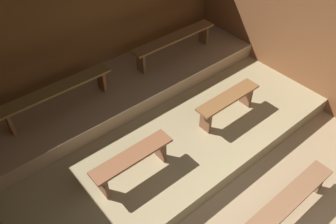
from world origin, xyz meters
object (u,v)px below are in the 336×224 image
bench_lower_left (132,160)px  bench_middle_right (174,41)px  bench_floor_center (273,216)px  bench_lower_right (228,102)px  bench_middle_left (57,93)px

bench_lower_left → bench_middle_right: bench_middle_right is taller
bench_floor_center → bench_middle_right: size_ratio=1.26×
bench_lower_left → bench_lower_right: bearing=0.0°
bench_lower_left → bench_middle_right: 2.64m
bench_lower_left → bench_middle_right: size_ratio=0.67×
bench_lower_left → bench_middle_left: (-0.24, 1.59, 0.28)m
bench_lower_left → bench_middle_right: (2.09, 1.59, 0.28)m
bench_middle_left → bench_floor_center: bearing=-70.3°
bench_lower_right → bench_middle_right: bearing=81.4°
bench_lower_left → bench_lower_right: 1.85m
bench_floor_center → bench_middle_right: bench_middle_right is taller
bench_middle_right → bench_floor_center: bearing=-110.0°
bench_middle_left → bench_lower_right: bearing=-37.2°
bench_lower_right → bench_lower_left: bearing=180.0°
bench_floor_center → bench_lower_right: 1.91m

